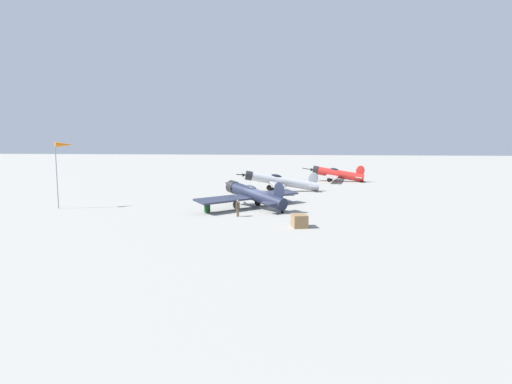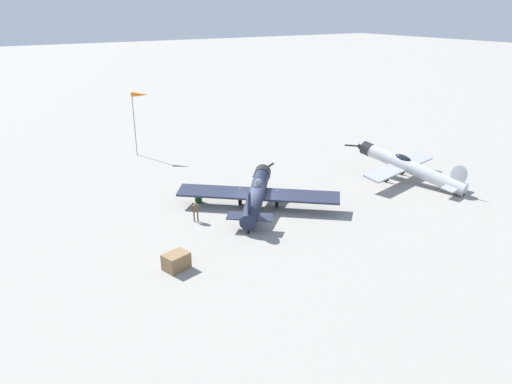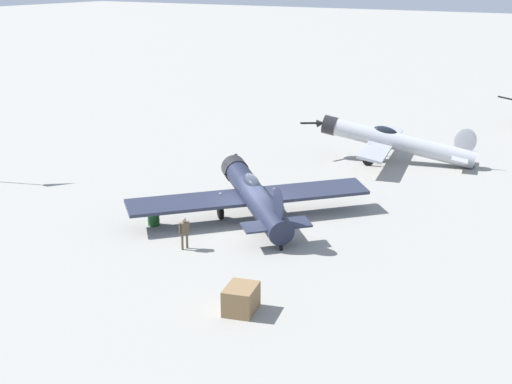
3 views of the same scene
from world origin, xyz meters
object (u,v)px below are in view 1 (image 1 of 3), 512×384
object	(u,v)px
airplane_far_line	(336,174)
windsock_mast	(63,148)
airplane_mid_apron	(280,181)
equipment_crate	(299,221)
fuel_drum	(207,208)
airplane_foreground	(253,194)
ground_crew_mechanic	(238,207)

from	to	relation	value
airplane_far_line	windsock_mast	bearing A→B (deg)	56.49
airplane_mid_apron	equipment_crate	world-z (taller)	airplane_mid_apron
airplane_far_line	fuel_drum	bearing A→B (deg)	75.24
airplane_foreground	ground_crew_mechanic	bearing A→B (deg)	122.68
airplane_mid_apron	fuel_drum	distance (m)	19.93
airplane_foreground	airplane_mid_apron	world-z (taller)	airplane_foreground
equipment_crate	airplane_foreground	bearing A→B (deg)	29.64
airplane_foreground	airplane_far_line	distance (m)	34.67
airplane_mid_apron	airplane_far_line	xyz separation A→B (m)	(17.32, -8.79, -0.14)
airplane_far_line	ground_crew_mechanic	size ratio (longest dim) A/B	7.39
airplane_mid_apron	fuel_drum	xyz separation A→B (m)	(-19.07, 5.69, -1.05)
airplane_mid_apron	airplane_far_line	distance (m)	19.42
equipment_crate	ground_crew_mechanic	bearing A→B (deg)	55.00
airplane_far_line	windsock_mast	distance (m)	47.00
airplane_mid_apron	windsock_mast	bearing A→B (deg)	26.63
windsock_mast	airplane_mid_apron	bearing A→B (deg)	-49.73
airplane_mid_apron	equipment_crate	size ratio (longest dim) A/B	6.40
airplane_foreground	equipment_crate	xyz separation A→B (m)	(-9.35, -5.32, -0.96)
airplane_far_line	equipment_crate	size ratio (longest dim) A/B	6.48
airplane_far_line	fuel_drum	xyz separation A→B (m)	(-36.39, 14.48, -0.91)
ground_crew_mechanic	fuel_drum	size ratio (longest dim) A/B	1.68
airplane_mid_apron	fuel_drum	world-z (taller)	airplane_mid_apron
ground_crew_mechanic	fuel_drum	world-z (taller)	ground_crew_mechanic
airplane_far_line	airplane_foreground	bearing A→B (deg)	79.61
airplane_far_line	ground_crew_mechanic	xyz separation A→B (m)	(-38.25, 11.00, -0.42)
airplane_mid_apron	windsock_mast	size ratio (longest dim) A/B	1.64
ground_crew_mechanic	airplane_mid_apron	bearing A→B (deg)	-79.94
windsock_mast	equipment_crate	bearing A→B (deg)	-105.23
airplane_far_line	windsock_mast	world-z (taller)	windsock_mast
fuel_drum	windsock_mast	size ratio (longest dim) A/B	0.13
equipment_crate	fuel_drum	distance (m)	11.25
airplane_mid_apron	windsock_mast	world-z (taller)	windsock_mast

